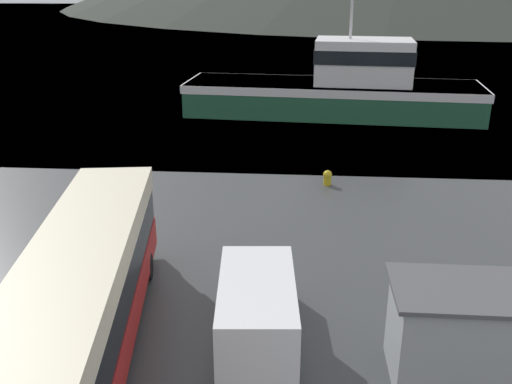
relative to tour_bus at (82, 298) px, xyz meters
The scene contains 7 objects.
water_surface 135.70m from the tour_bus, 89.74° to the left, with size 240.00×240.00×0.00m, color slate.
tour_bus is the anchor object (origin of this frame).
delivery_van 4.61m from the tour_bus, ahead, with size 2.40×5.98×2.52m.
fishing_boat 30.84m from the tour_bus, 74.22° to the left, with size 21.87×7.56×10.12m.
dock_kiosk 9.59m from the tour_bus, ahead, with size 3.33×2.42×2.64m.
small_boat 36.16m from the tour_bus, 75.27° to the left, with size 2.93×7.45×0.91m.
mooring_bollard 16.01m from the tour_bus, 63.97° to the left, with size 0.44×0.44×0.75m.
Camera 1 is at (4.90, -6.32, 9.83)m, focal length 40.00 mm.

